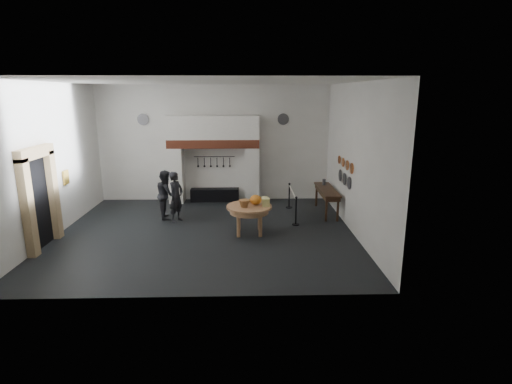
{
  "coord_description": "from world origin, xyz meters",
  "views": [
    {
      "loc": [
        1.2,
        -11.68,
        4.19
      ],
      "look_at": [
        1.52,
        -0.28,
        1.35
      ],
      "focal_mm": 28.0,
      "sensor_mm": 36.0,
      "label": 1
    }
  ],
  "objects_px": {
    "side_table": "(327,190)",
    "barrier_post_far": "(289,196)",
    "visitor_near": "(176,197)",
    "barrier_post_near": "(296,212)",
    "iron_range": "(215,195)",
    "visitor_far": "(166,194)",
    "work_table": "(249,207)"
  },
  "relations": [
    {
      "from": "barrier_post_far",
      "to": "work_table",
      "type": "bearing_deg",
      "value": -119.05
    },
    {
      "from": "work_table",
      "to": "visitor_far",
      "type": "distance_m",
      "value": 3.24
    },
    {
      "from": "barrier_post_far",
      "to": "visitor_far",
      "type": "bearing_deg",
      "value": -165.54
    },
    {
      "from": "iron_range",
      "to": "barrier_post_far",
      "type": "bearing_deg",
      "value": -20.42
    },
    {
      "from": "side_table",
      "to": "barrier_post_far",
      "type": "bearing_deg",
      "value": 150.03
    },
    {
      "from": "work_table",
      "to": "visitor_far",
      "type": "bearing_deg",
      "value": 149.93
    },
    {
      "from": "iron_range",
      "to": "barrier_post_far",
      "type": "height_order",
      "value": "barrier_post_far"
    },
    {
      "from": "work_table",
      "to": "visitor_near",
      "type": "relative_size",
      "value": 0.81
    },
    {
      "from": "side_table",
      "to": "barrier_post_far",
      "type": "distance_m",
      "value": 1.51
    },
    {
      "from": "iron_range",
      "to": "visitor_far",
      "type": "xyz_separation_m",
      "value": [
        -1.48,
        -2.18,
        0.58
      ]
    },
    {
      "from": "iron_range",
      "to": "visitor_near",
      "type": "xyz_separation_m",
      "value": [
        -1.08,
        -2.58,
        0.6
      ]
    },
    {
      "from": "work_table",
      "to": "barrier_post_near",
      "type": "bearing_deg",
      "value": 25.98
    },
    {
      "from": "side_table",
      "to": "work_table",
      "type": "bearing_deg",
      "value": -143.96
    },
    {
      "from": "visitor_near",
      "to": "visitor_far",
      "type": "xyz_separation_m",
      "value": [
        -0.4,
        0.4,
        -0.02
      ]
    },
    {
      "from": "visitor_near",
      "to": "barrier_post_far",
      "type": "relative_size",
      "value": 1.88
    },
    {
      "from": "side_table",
      "to": "barrier_post_near",
      "type": "xyz_separation_m",
      "value": [
        -1.25,
        -1.28,
        -0.42
      ]
    },
    {
      "from": "side_table",
      "to": "barrier_post_far",
      "type": "height_order",
      "value": "same"
    },
    {
      "from": "side_table",
      "to": "barrier_post_near",
      "type": "relative_size",
      "value": 2.44
    },
    {
      "from": "work_table",
      "to": "barrier_post_near",
      "type": "xyz_separation_m",
      "value": [
        1.52,
        0.74,
        -0.39
      ]
    },
    {
      "from": "barrier_post_near",
      "to": "barrier_post_far",
      "type": "bearing_deg",
      "value": 90.0
    },
    {
      "from": "barrier_post_near",
      "to": "barrier_post_far",
      "type": "height_order",
      "value": "same"
    },
    {
      "from": "work_table",
      "to": "barrier_post_far",
      "type": "height_order",
      "value": "barrier_post_far"
    },
    {
      "from": "work_table",
      "to": "visitor_near",
      "type": "xyz_separation_m",
      "value": [
        -2.41,
        1.23,
        0.01
      ]
    },
    {
      "from": "work_table",
      "to": "barrier_post_near",
      "type": "height_order",
      "value": "barrier_post_near"
    },
    {
      "from": "visitor_near",
      "to": "barrier_post_far",
      "type": "height_order",
      "value": "visitor_near"
    },
    {
      "from": "iron_range",
      "to": "work_table",
      "type": "bearing_deg",
      "value": -70.8
    },
    {
      "from": "visitor_near",
      "to": "barrier_post_near",
      "type": "height_order",
      "value": "visitor_near"
    },
    {
      "from": "visitor_near",
      "to": "barrier_post_near",
      "type": "bearing_deg",
      "value": -71.41
    },
    {
      "from": "work_table",
      "to": "side_table",
      "type": "xyz_separation_m",
      "value": [
        2.78,
        2.02,
        0.03
      ]
    },
    {
      "from": "visitor_near",
      "to": "side_table",
      "type": "distance_m",
      "value": 5.24
    },
    {
      "from": "work_table",
      "to": "visitor_near",
      "type": "height_order",
      "value": "visitor_near"
    },
    {
      "from": "visitor_far",
      "to": "side_table",
      "type": "bearing_deg",
      "value": -100.47
    }
  ]
}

